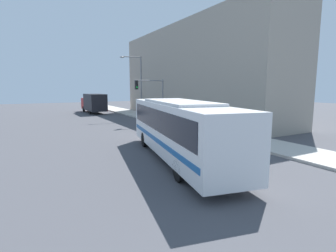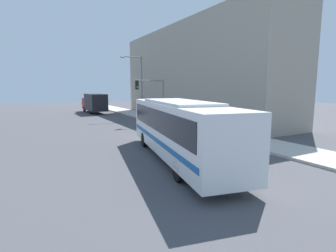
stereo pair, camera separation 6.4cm
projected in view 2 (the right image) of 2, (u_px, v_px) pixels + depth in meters
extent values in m
plane|color=#47474C|center=(182.00, 154.00, 15.19)|extent=(120.00, 120.00, 0.00)
cube|color=#B7B2A8|center=(143.00, 116.00, 35.48)|extent=(3.37, 70.00, 0.16)
cube|color=#9E9384|center=(193.00, 73.00, 32.64)|extent=(6.00, 28.19, 11.22)
cube|color=white|center=(178.00, 128.00, 13.91)|extent=(4.74, 11.83, 2.63)
cube|color=black|center=(179.00, 119.00, 13.85)|extent=(4.59, 10.93, 1.09)
cube|color=#19599E|center=(178.00, 139.00, 14.00)|extent=(4.69, 11.38, 0.24)
cube|color=silver|center=(179.00, 102.00, 13.72)|extent=(3.50, 6.69, 0.16)
cylinder|color=black|center=(176.00, 138.00, 17.80)|extent=(0.46, 0.98, 0.95)
cylinder|color=black|center=(145.00, 139.00, 17.17)|extent=(0.46, 0.98, 0.95)
cylinder|color=black|center=(226.00, 166.00, 11.40)|extent=(0.46, 0.98, 0.95)
cylinder|color=black|center=(179.00, 170.00, 10.77)|extent=(0.46, 0.98, 0.95)
cube|color=black|center=(96.00, 102.00, 39.37)|extent=(2.28, 5.69, 2.46)
cube|color=#B21919|center=(90.00, 103.00, 42.86)|extent=(2.16, 2.21, 1.73)
cylinder|color=black|center=(84.00, 109.00, 42.17)|extent=(0.25, 0.90, 0.90)
cylinder|color=black|center=(91.00, 111.00, 38.16)|extent=(0.25, 0.90, 0.90)
cylinder|color=red|center=(204.00, 129.00, 21.64)|extent=(0.21, 0.21, 0.51)
sphere|color=red|center=(204.00, 126.00, 21.60)|extent=(0.20, 0.20, 0.20)
cylinder|color=red|center=(205.00, 129.00, 21.54)|extent=(0.10, 0.13, 0.10)
cylinder|color=slate|center=(163.00, 101.00, 28.07)|extent=(0.16, 0.16, 4.56)
cylinder|color=slate|center=(149.00, 81.00, 27.00)|extent=(3.20, 0.11, 0.11)
cube|color=black|center=(137.00, 85.00, 26.41)|extent=(0.30, 0.24, 0.90)
sphere|color=#19D83F|center=(137.00, 87.00, 26.32)|extent=(0.18, 0.18, 0.18)
cylinder|color=slate|center=(180.00, 121.00, 25.03)|extent=(0.06, 0.06, 1.10)
cylinder|color=#4C4C51|center=(180.00, 114.00, 24.94)|extent=(0.14, 0.14, 0.22)
cylinder|color=slate|center=(142.00, 87.00, 33.17)|extent=(0.18, 0.18, 7.51)
cylinder|color=slate|center=(132.00, 57.00, 32.05)|extent=(2.47, 0.11, 0.11)
ellipsoid|color=gray|center=(122.00, 57.00, 31.48)|extent=(0.56, 0.28, 0.20)
cylinder|color=#23283D|center=(162.00, 116.00, 30.19)|extent=(0.28, 0.28, 0.88)
cylinder|color=#B22D33|center=(162.00, 109.00, 30.08)|extent=(0.34, 0.34, 0.73)
sphere|color=tan|center=(162.00, 105.00, 30.01)|extent=(0.24, 0.24, 0.24)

